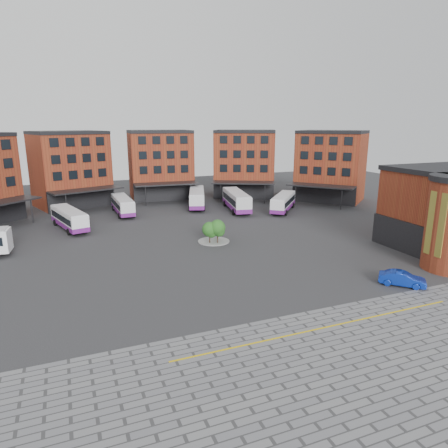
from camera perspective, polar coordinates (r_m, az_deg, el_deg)
name	(u,v)px	position (r m, az deg, el deg)	size (l,w,h in m)	color
ground	(235,273)	(44.50, 1.52, -6.95)	(160.00, 160.00, 0.00)	#28282B
paving_zone	(402,386)	(29.31, 24.10, -20.38)	(50.00, 22.00, 0.02)	slate
yellow_line	(326,327)	(34.34, 14.32, -14.10)	(26.00, 0.15, 0.02)	gold
main_building	(131,171)	(77.71, -13.12, 7.33)	(94.14, 42.48, 14.60)	maroon
tree_island	(215,230)	(54.87, -1.27, -0.79)	(4.40, 4.40, 3.31)	gray
bus_b	(69,218)	(66.43, -21.24, 0.76)	(5.44, 11.47, 3.15)	white
bus_c	(123,205)	(74.64, -14.28, 2.66)	(3.00, 11.02, 3.09)	silver
bus_d	(197,198)	(78.69, -3.90, 3.78)	(6.43, 12.38, 3.41)	white
bus_e	(236,200)	(75.39, 1.77, 3.41)	(5.23, 12.97, 3.56)	silver
bus_f	(283,202)	(75.54, 8.45, 3.11)	(9.26, 10.06, 3.14)	white
blue_car	(402,279)	(44.67, 24.11, -7.15)	(1.57, 4.49, 1.48)	#0B2694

